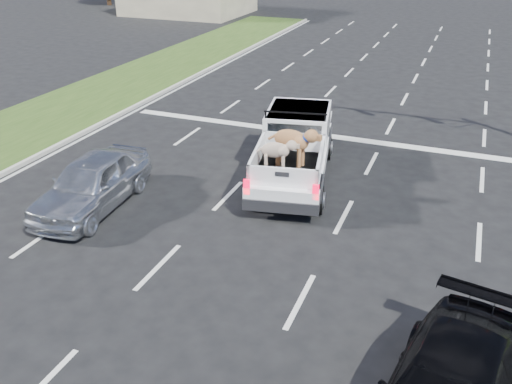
# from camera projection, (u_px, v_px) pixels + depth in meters

# --- Properties ---
(ground) EXTENTS (160.00, 160.00, 0.00)m
(ground) POSITION_uv_depth(u_px,v_px,m) (226.00, 283.00, 12.16)
(ground) COLOR black
(ground) RESTS_ON ground
(road_markings) EXTENTS (17.75, 60.00, 0.01)m
(road_markings) POSITION_uv_depth(u_px,v_px,m) (309.00, 171.00, 17.63)
(road_markings) COLOR silver
(road_markings) RESTS_ON ground
(grass_median_left) EXTENTS (5.00, 60.00, 0.10)m
(grass_median_left) POSITION_uv_depth(u_px,v_px,m) (20.00, 131.00, 20.93)
(grass_median_left) COLOR #274414
(grass_median_left) RESTS_ON ground
(curb_left) EXTENTS (0.15, 60.00, 0.14)m
(curb_left) POSITION_uv_depth(u_px,v_px,m) (71.00, 139.00, 20.12)
(curb_left) COLOR #A7A499
(curb_left) RESTS_ON ground
(pickup_truck) EXTENTS (3.14, 6.01, 2.14)m
(pickup_truck) POSITION_uv_depth(u_px,v_px,m) (294.00, 148.00, 16.78)
(pickup_truck) COLOR black
(pickup_truck) RESTS_ON ground
(silver_sedan) EXTENTS (2.07, 4.49, 1.49)m
(silver_sedan) POSITION_uv_depth(u_px,v_px,m) (92.00, 183.00, 15.14)
(silver_sedan) COLOR silver
(silver_sedan) RESTS_ON ground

